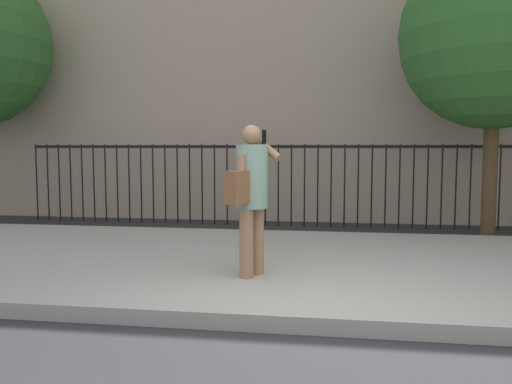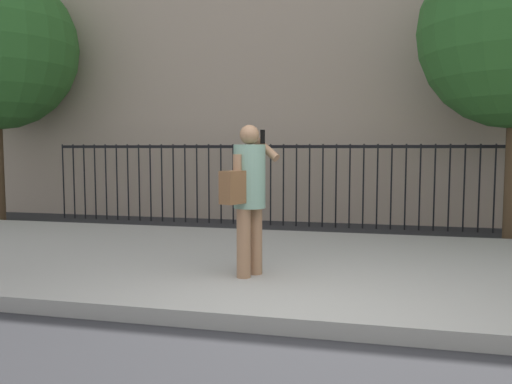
% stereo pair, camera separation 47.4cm
% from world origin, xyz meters
% --- Properties ---
extents(ground_plane, '(60.00, 60.00, 0.00)m').
position_xyz_m(ground_plane, '(0.00, 0.00, 0.00)').
color(ground_plane, '#28282B').
extents(sidewalk, '(28.00, 4.40, 0.15)m').
position_xyz_m(sidewalk, '(0.00, 2.20, 0.07)').
color(sidewalk, '#9E9B93').
rests_on(sidewalk, ground).
extents(building_facade, '(28.00, 4.00, 9.37)m').
position_xyz_m(building_facade, '(0.00, 8.50, 4.68)').
color(building_facade, tan).
rests_on(building_facade, ground).
extents(iron_fence, '(12.03, 0.04, 1.60)m').
position_xyz_m(iron_fence, '(0.00, 5.90, 1.02)').
color(iron_fence, black).
rests_on(iron_fence, ground).
extents(pedestrian_on_phone, '(0.56, 0.72, 1.62)m').
position_xyz_m(pedestrian_on_phone, '(-0.69, 1.28, 1.09)').
color(pedestrian_on_phone, '#936B4C').
rests_on(pedestrian_on_phone, sidewalk).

